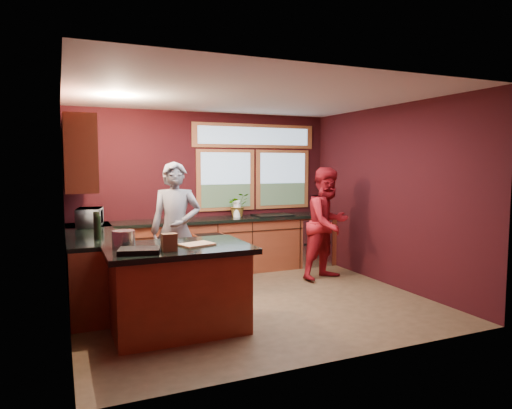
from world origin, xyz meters
TOP-DOWN VIEW (x-y plane):
  - floor at (0.00, 0.00)m, footprint 4.50×4.50m
  - room_shell at (-0.60, 0.32)m, footprint 4.52×4.02m
  - back_counter at (0.20, 1.70)m, footprint 4.50×0.64m
  - left_counter at (-1.95, 0.85)m, footprint 0.64×2.30m
  - island at (-1.14, -0.64)m, footprint 1.55×1.05m
  - person_grey at (-0.87, 0.58)m, footprint 0.79×0.64m
  - person_red at (1.58, 0.65)m, footprint 1.02×0.88m
  - microwave at (-1.92, 1.43)m, footprint 0.41×0.54m
  - potted_plant at (0.48, 1.75)m, footprint 0.36×0.31m
  - paper_towel at (0.44, 1.70)m, footprint 0.12×0.12m
  - cutting_board at (-0.94, -0.69)m, footprint 0.41×0.34m
  - stock_pot at (-1.69, -0.49)m, footprint 0.24×0.24m
  - paper_bag at (-1.29, -0.89)m, footprint 0.15×0.12m
  - black_tray at (-1.59, -0.89)m, footprint 0.46×0.37m

SIDE VIEW (x-z plane):
  - floor at x=0.00m, z-range 0.00..0.00m
  - back_counter at x=0.20m, z-range 0.00..0.93m
  - left_counter at x=-1.95m, z-range 0.00..0.93m
  - island at x=-1.14m, z-range 0.01..0.95m
  - person_red at x=1.58m, z-range 0.00..1.78m
  - person_grey at x=-0.87m, z-range 0.00..1.86m
  - cutting_board at x=-0.94m, z-range 0.94..0.96m
  - black_tray at x=-1.59m, z-range 0.94..0.99m
  - stock_pot at x=-1.69m, z-range 0.94..1.12m
  - paper_bag at x=-1.29m, z-range 0.94..1.12m
  - microwave at x=-1.92m, z-range 0.93..1.20m
  - paper_towel at x=0.44m, z-range 0.93..1.21m
  - potted_plant at x=0.48m, z-range 0.93..1.33m
  - room_shell at x=-0.60m, z-range 0.44..3.15m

